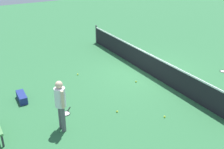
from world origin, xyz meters
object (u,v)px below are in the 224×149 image
player_near_side (60,102)px  tennis_ball_by_net (165,117)px  tennis_racket_near_player (66,113)px  tennis_ball_near_player (78,74)px  tennis_racket_far_player (224,72)px  tennis_ball_midcourt (117,112)px  tennis_ball_baseline (136,82)px  equipment_bag (22,97)px

player_near_side → tennis_ball_by_net: player_near_side is taller
tennis_racket_near_player → tennis_ball_near_player: 3.15m
tennis_racket_near_player → tennis_racket_far_player: bearing=87.1°
tennis_ball_midcourt → tennis_ball_baseline: 2.50m
tennis_racket_near_player → tennis_ball_by_net: 3.41m
tennis_ball_midcourt → equipment_bag: 3.70m
tennis_ball_baseline → tennis_ball_midcourt: bearing=-50.1°
tennis_ball_near_player → tennis_racket_far_player: bearing=62.9°
player_near_side → tennis_ball_by_net: 3.56m
tennis_racket_far_player → tennis_ball_by_net: 5.09m
player_near_side → tennis_ball_near_player: bearing=149.6°
tennis_ball_by_net → tennis_racket_far_player: bearing=107.6°
tennis_racket_near_player → tennis_ball_near_player: bearing=148.9°
tennis_racket_near_player → tennis_racket_far_player: size_ratio=0.91×
tennis_racket_far_player → tennis_ball_by_net: size_ratio=9.03×
tennis_ball_by_net → equipment_bag: size_ratio=0.08×
tennis_ball_midcourt → equipment_bag: size_ratio=0.08×
tennis_racket_far_player → equipment_bag: equipment_bag is taller
tennis_ball_by_net → tennis_ball_midcourt: same height
tennis_ball_midcourt → equipment_bag: bearing=-133.5°
tennis_ball_baseline → equipment_bag: size_ratio=0.08×
tennis_ball_near_player → tennis_ball_by_net: (4.63, 1.19, 0.00)m
tennis_racket_far_player → tennis_ball_near_player: tennis_ball_near_player is taller
tennis_ball_by_net → tennis_ball_midcourt: size_ratio=1.00×
tennis_racket_near_player → equipment_bag: size_ratio=0.67×
tennis_racket_near_player → tennis_ball_baseline: size_ratio=8.21×
tennis_ball_midcourt → equipment_bag: equipment_bag is taller
tennis_ball_by_net → tennis_ball_baseline: size_ratio=1.00×
tennis_ball_midcourt → tennis_ball_baseline: bearing=129.9°
tennis_ball_midcourt → tennis_racket_near_player: bearing=-117.9°
equipment_bag → tennis_ball_near_player: bearing=109.9°
tennis_racket_far_player → tennis_ball_near_player: (-3.09, -6.04, 0.02)m
tennis_ball_near_player → tennis_ball_baseline: 2.69m
tennis_ball_near_player → tennis_ball_midcourt: size_ratio=1.00×
tennis_ball_baseline → player_near_side: bearing=-68.4°
tennis_racket_near_player → player_near_side: bearing=-27.9°
tennis_ball_near_player → equipment_bag: 2.91m
tennis_ball_near_player → tennis_racket_near_player: bearing=-31.1°
player_near_side → tennis_racket_far_player: size_ratio=2.85×
tennis_ball_near_player → player_near_side: bearing=-30.4°
tennis_racket_near_player → tennis_ball_by_net: (1.93, 2.81, 0.02)m
tennis_racket_far_player → tennis_ball_by_net: (1.54, -4.85, 0.02)m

